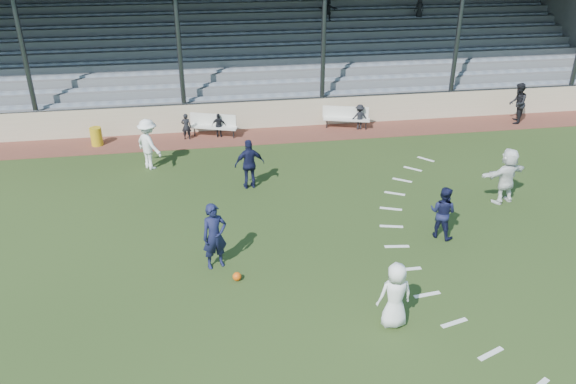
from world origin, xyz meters
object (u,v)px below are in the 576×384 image
object	(u,v)px
bench_right	(346,115)
player_white_lead	(395,295)
official	(518,103)
player_navy_lead	(215,236)
bench_left	(213,123)
football	(237,276)
trash_bin	(96,136)

from	to	relation	value
bench_right	player_white_lead	xyz separation A→B (m)	(-2.22, -12.95, 0.23)
bench_right	official	size ratio (longest dim) A/B	1.12
official	bench_right	bearing A→B (deg)	-63.26
bench_right	player_navy_lead	xyz separation A→B (m)	(-6.12, -9.91, 0.34)
bench_left	player_navy_lead	world-z (taller)	player_navy_lead
bench_left	football	xyz separation A→B (m)	(0.14, -10.57, -0.47)
bench_left	player_white_lead	world-z (taller)	player_white_lead
trash_bin	player_white_lead	world-z (taller)	player_white_lead
bench_right	official	world-z (taller)	official
trash_bin	official	bearing A→B (deg)	-0.59
player_white_lead	football	bearing A→B (deg)	-37.01
bench_right	bench_left	bearing A→B (deg)	-162.69
player_white_lead	official	distance (m)	15.86
player_white_lead	bench_left	bearing A→B (deg)	-77.62
trash_bin	bench_left	bearing A→B (deg)	3.54
bench_left	player_white_lead	xyz separation A→B (m)	(3.54, -12.86, 0.23)
football	player_navy_lead	size ratio (longest dim) A/B	0.12
player_navy_lead	player_white_lead	bearing A→B (deg)	-55.96
football	player_navy_lead	xyz separation A→B (m)	(-0.49, 0.75, 0.81)
bench_right	trash_bin	xyz separation A→B (m)	(-10.49, -0.38, -0.19)
bench_right	player_white_lead	distance (m)	13.14
bench_left	football	distance (m)	10.58
football	player_white_lead	size ratio (longest dim) A/B	0.14
official	football	bearing A→B (deg)	-21.88
bench_left	football	bearing A→B (deg)	-69.87
football	official	world-z (taller)	official
bench_right	official	xyz separation A→B (m)	(7.69, -0.57, 0.34)
bench_right	football	world-z (taller)	bench_right
trash_bin	official	world-z (taller)	official
player_white_lead	official	size ratio (longest dim) A/B	0.90
trash_bin	official	distance (m)	18.19
bench_left	official	xyz separation A→B (m)	(13.45, -0.48, 0.34)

